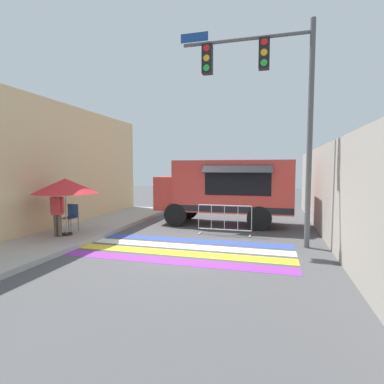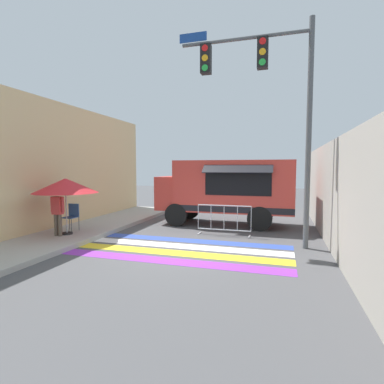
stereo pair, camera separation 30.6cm
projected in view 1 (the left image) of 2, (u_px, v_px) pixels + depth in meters
name	position (u px, v px, depth m)	size (l,w,h in m)	color
ground_plane	(183.00, 252.00, 8.73)	(60.00, 60.00, 0.00)	#4C4C4F
sidewalk_left	(32.00, 238.00, 10.12)	(4.40, 16.00, 0.15)	#A8A59E
building_left_facade	(22.00, 166.00, 10.01)	(0.25, 16.00, 4.99)	#DBBC84
concrete_wall_right	(326.00, 191.00, 10.37)	(0.20, 16.00, 3.25)	#A39E93
crosswalk_painted	(185.00, 250.00, 8.92)	(6.40, 2.84, 0.01)	purple
food_truck	(223.00, 188.00, 12.87)	(5.72, 2.53, 2.75)	#D13D33
traffic_signal_pole	(268.00, 89.00, 9.10)	(4.09, 0.29, 6.77)	#515456
patio_umbrella	(65.00, 186.00, 10.09)	(2.16, 2.16, 1.93)	black
folding_chair	(71.00, 215.00, 10.79)	(0.43, 0.43, 0.98)	#4C4C51
vendor_person	(57.00, 210.00, 9.90)	(0.53, 0.21, 1.57)	brown
barricade_front	(224.00, 220.00, 10.85)	(1.96, 0.44, 1.10)	#B7BABF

